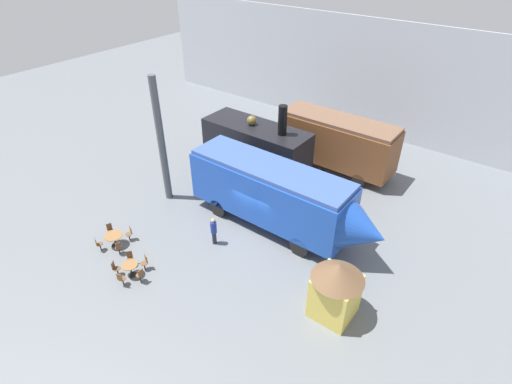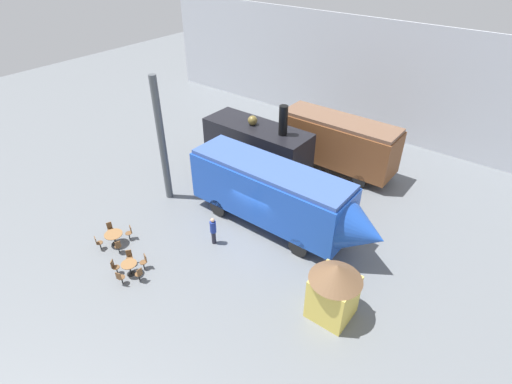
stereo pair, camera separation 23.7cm
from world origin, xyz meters
The scene contains 19 objects.
ground_plane centered at (0.00, 0.00, 0.00)m, with size 80.00×80.00×0.00m, color slate.
backdrop_wall centered at (0.00, 15.90, 4.50)m, with size 44.00×0.15×9.00m.
passenger_coach_wooden centered at (0.32, 8.82, 2.19)m, with size 8.21×2.66×3.81m.
steam_locomotive centered at (-3.63, 4.72, 2.22)m, with size 7.45×2.66×5.59m.
streamlined_locomotive centered at (1.12, 0.75, 2.28)m, with size 11.58×2.76×3.90m.
cafe_table_near centered at (-5.31, -5.97, 0.58)m, with size 0.98×0.98×0.71m.
cafe_table_mid centered at (-2.77, -6.88, 0.55)m, with size 0.79×0.79×0.71m.
cafe_chair_0 centered at (-4.99, -5.17, 0.51)m, with size 0.38×0.39×0.87m.
cafe_chair_1 centered at (-6.11, -5.65, 0.51)m, with size 0.39×0.38×0.87m.
cafe_chair_2 centered at (-5.63, -6.77, 0.51)m, with size 0.38×0.39×0.87m.
cafe_chair_3 centered at (-4.51, -6.29, 0.51)m, with size 0.39×0.38×0.87m.
cafe_chair_4 centered at (-3.40, -7.33, 0.51)m, with size 0.40×0.40×0.87m.
cafe_chair_5 centered at (-2.54, -7.62, 0.51)m, with size 0.37×0.39×0.87m.
cafe_chair_6 centered at (-2.00, -6.90, 0.51)m, with size 0.36×0.36×0.87m.
cafe_chair_7 centered at (-2.52, -6.16, 0.51)m, with size 0.37×0.39×0.87m.
cafe_chair_8 centered at (-3.38, -6.42, 0.51)m, with size 0.40×0.40×0.87m.
visitor_person centered at (-1.05, -2.54, 0.93)m, with size 0.34×0.34×1.71m.
ticket_kiosk centered at (6.44, -2.86, 1.67)m, with size 2.34×2.34×3.00m.
support_pillar centered at (-6.44, -0.96, 4.00)m, with size 0.44×0.44×8.00m.
Camera 2 is at (11.08, -14.39, 14.84)m, focal length 28.00 mm.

